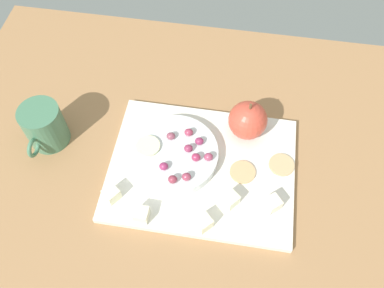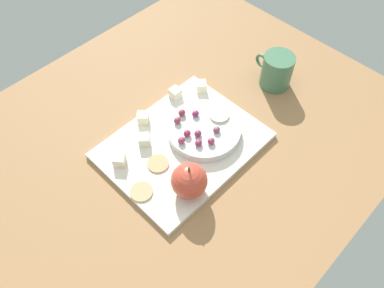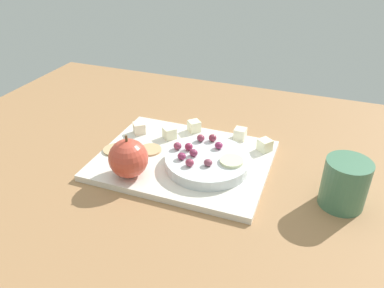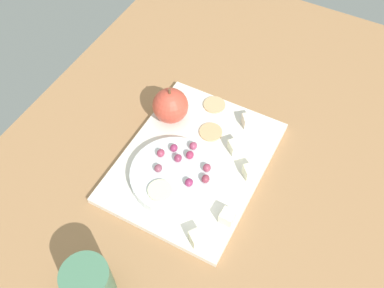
{
  "view_description": "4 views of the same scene",
  "coord_description": "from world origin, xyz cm",
  "views": [
    {
      "loc": [
        -0.28,
        -34.59,
        75.47
      ],
      "look_at": [
        -6.78,
        6.22,
        9.41
      ],
      "focal_mm": 38.21,
      "sensor_mm": 36.0,
      "label": 1
    },
    {
      "loc": [
        31.91,
        41.62,
        79.01
      ],
      "look_at": [
        -4.27,
        6.07,
        8.72
      ],
      "focal_mm": 36.09,
      "sensor_mm": 36.0,
      "label": 2
    },
    {
      "loc": [
        -29.25,
        65.2,
        49.57
      ],
      "look_at": [
        -6.38,
        4.42,
        10.72
      ],
      "focal_mm": 35.15,
      "sensor_mm": 36.0,
      "label": 3
    },
    {
      "loc": [
        -48.65,
        -20.02,
        80.29
      ],
      "look_at": [
        -2.95,
        4.27,
        9.67
      ],
      "focal_mm": 40.9,
      "sensor_mm": 36.0,
      "label": 4
    }
  ],
  "objects": [
    {
      "name": "cracker_1",
      "position": [
        3.78,
        3.3,
        6.52
      ],
      "size": [
        4.93,
        4.93,
        0.4
      ],
      "primitive_type": "cylinder",
      "color": "tan",
      "rests_on": "platter"
    },
    {
      "name": "cheese_cube_0",
      "position": [
        9.62,
        -2.9,
        7.6
      ],
      "size": [
        3.61,
        3.61,
        2.57
      ],
      "primitive_type": "cube",
      "rotation": [
        0.0,
        0.0,
        0.68
      ],
      "color": "#F7E5C5",
      "rests_on": "platter"
    },
    {
      "name": "grape_6",
      "position": [
        -8.79,
        -1.75,
        9.32
      ],
      "size": [
        1.71,
        1.54,
        1.61
      ],
      "primitive_type": "ellipsoid",
      "color": "brown",
      "rests_on": "serving_dish"
    },
    {
      "name": "grape_7",
      "position": [
        -3.0,
        3.96,
        9.3
      ],
      "size": [
        1.71,
        1.54,
        1.58
      ],
      "primitive_type": "ellipsoid",
      "color": "#963A57",
      "rests_on": "serving_dish"
    },
    {
      "name": "cup",
      "position": [
        -35.77,
        5.7,
        9.53
      ],
      "size": [
        7.96,
        11.17,
        9.16
      ],
      "color": "#437355",
      "rests_on": "table"
    },
    {
      "name": "grape_5",
      "position": [
        -7.57,
        8.86,
        9.27
      ],
      "size": [
        1.71,
        1.54,
        1.51
      ],
      "primitive_type": "ellipsoid",
      "color": "#94344D",
      "rests_on": "serving_dish"
    },
    {
      "name": "apple_whole",
      "position": [
        3.51,
        12.9,
        10.17
      ],
      "size": [
        7.7,
        7.7,
        7.7
      ],
      "primitive_type": "sphere",
      "color": "#C44533",
      "rests_on": "platter"
    },
    {
      "name": "serving_dish",
      "position": [
        -9.86,
        4.57,
        7.41
      ],
      "size": [
        17.35,
        17.35,
        2.19
      ],
      "primitive_type": "cylinder",
      "color": "silver",
      "rests_on": "platter"
    },
    {
      "name": "cheese_cube_1",
      "position": [
        2.04,
        -3.25,
        7.6
      ],
      "size": [
        3.62,
        3.62,
        2.57
      ],
      "primitive_type": "cube",
      "rotation": [
        0.0,
        0.0,
        0.86
      ],
      "color": "#EFEFC8",
      "rests_on": "platter"
    },
    {
      "name": "grape_4",
      "position": [
        -10.86,
        7.5,
        9.19
      ],
      "size": [
        1.71,
        1.54,
        1.37
      ],
      "primitive_type": "ellipsoid",
      "color": "#823F51",
      "rests_on": "serving_dish"
    },
    {
      "name": "grape_3",
      "position": [
        -5.31,
        3.49,
        9.32
      ],
      "size": [
        1.71,
        1.54,
        1.62
      ],
      "primitive_type": "ellipsoid",
      "color": "#96294A",
      "rests_on": "serving_dish"
    },
    {
      "name": "grape_1",
      "position": [
        -6.4,
        -0.83,
        9.3
      ],
      "size": [
        1.71,
        1.54,
        1.57
      ],
      "primitive_type": "ellipsoid",
      "color": "#90374D",
      "rests_on": "serving_dish"
    },
    {
      "name": "apple_slice_0",
      "position": [
        -14.84,
        4.8,
        8.81
      ],
      "size": [
        4.67,
        4.67,
        0.6
      ],
      "primitive_type": "cylinder",
      "color": "beige",
      "rests_on": "serving_dish"
    },
    {
      "name": "cracker_0",
      "position": [
        11.08,
        6.05,
        6.52
      ],
      "size": [
        4.93,
        4.93,
        0.4
      ],
      "primitive_type": "cylinder",
      "color": "tan",
      "rests_on": "platter"
    },
    {
      "name": "platter",
      "position": [
        -4.12,
        3.25,
        5.64
      ],
      "size": [
        35.56,
        27.6,
        1.37
      ],
      "primitive_type": "cube",
      "color": "silver",
      "rests_on": "table"
    },
    {
      "name": "table",
      "position": [
        0.0,
        0.0,
        2.48
      ],
      "size": [
        118.03,
        87.24,
        4.95
      ],
      "primitive_type": "cube",
      "color": "#9C7047",
      "rests_on": "ground"
    },
    {
      "name": "cheese_cube_3",
      "position": [
        -13.23,
        -8.62,
        7.6
      ],
      "size": [
        2.65,
        2.65,
        2.57
      ],
      "primitive_type": "cube",
      "rotation": [
        0.0,
        0.0,
        1.54
      ],
      "color": "#EFE7C5",
      "rests_on": "platter"
    },
    {
      "name": "grape_8",
      "position": [
        -7.03,
        5.25,
        9.25
      ],
      "size": [
        1.71,
        1.54,
        1.49
      ],
      "primitive_type": "ellipsoid",
      "color": "#842D4B",
      "rests_on": "serving_dish"
    },
    {
      "name": "grape_2",
      "position": [
        -5.23,
        7.18,
        9.22
      ],
      "size": [
        1.71,
        1.54,
        1.42
      ],
      "primitive_type": "ellipsoid",
      "color": "#882C52",
      "rests_on": "serving_dish"
    },
    {
      "name": "apple_stem",
      "position": [
        3.51,
        12.9,
        14.62
      ],
      "size": [
        0.5,
        0.5,
        1.2
      ],
      "primitive_type": "cylinder",
      "color": "brown",
      "rests_on": "apple_whole"
    },
    {
      "name": "grape_0",
      "position": [
        -10.92,
        0.69,
        9.24
      ],
      "size": [
        1.71,
        1.54,
        1.47
      ],
      "primitive_type": "ellipsoid",
      "color": "#8B2A54",
      "rests_on": "serving_dish"
    },
    {
      "name": "cheese_cube_4",
      "position": [
        -19.48,
        -5.61,
        7.6
      ],
      "size": [
        3.6,
        3.6,
        2.57
      ],
      "primitive_type": "cube",
      "rotation": [
        0.0,
        0.0,
        0.93
      ],
      "color": "#F4F1C7",
      "rests_on": "platter"
    },
    {
      "name": "cheese_cube_2",
      "position": [
        -2.12,
        -8.4,
        7.6
      ],
      "size": [
        3.63,
        3.63,
        2.57
      ],
      "primitive_type": "cube",
      "rotation": [
        0.0,
        0.0,
        0.78
      ],
      "color": "#F7F1C6",
      "rests_on": "platter"
    }
  ]
}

